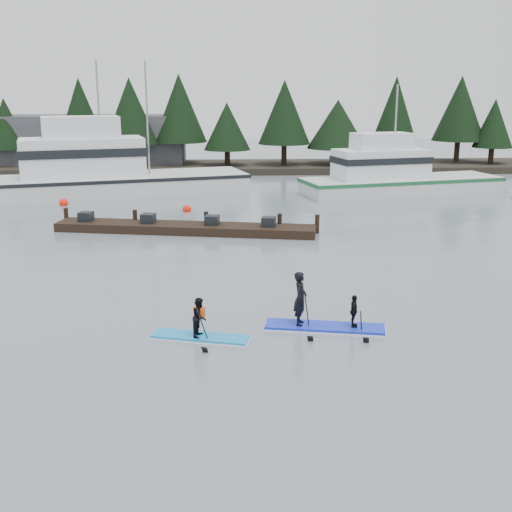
{
  "coord_description": "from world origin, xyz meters",
  "views": [
    {
      "loc": [
        -1.21,
        -18.24,
        7.47
      ],
      "look_at": [
        0.0,
        6.0,
        1.1
      ],
      "focal_mm": 45.0,
      "sensor_mm": 36.0,
      "label": 1
    }
  ],
  "objects_px": {
    "floating_dock": "(185,228)",
    "paddleboard_duo": "(319,312)",
    "fishing_boat_medium": "(396,185)",
    "paddleboard_solo": "(200,325)",
    "fishing_boat_large": "(108,183)"
  },
  "relations": [
    {
      "from": "paddleboard_duo",
      "to": "fishing_boat_large",
      "type": "bearing_deg",
      "value": 123.51
    },
    {
      "from": "floating_dock",
      "to": "paddleboard_solo",
      "type": "height_order",
      "value": "paddleboard_solo"
    },
    {
      "from": "fishing_boat_medium",
      "to": "paddleboard_solo",
      "type": "xyz_separation_m",
      "value": [
        -13.36,
        -27.58,
        -0.17
      ]
    },
    {
      "from": "fishing_boat_large",
      "to": "fishing_boat_medium",
      "type": "relative_size",
      "value": 1.28
    },
    {
      "from": "paddleboard_solo",
      "to": "paddleboard_duo",
      "type": "bearing_deg",
      "value": 25.38
    },
    {
      "from": "fishing_boat_large",
      "to": "paddleboard_duo",
      "type": "bearing_deg",
      "value": -82.67
    },
    {
      "from": "fishing_boat_medium",
      "to": "floating_dock",
      "type": "distance_m",
      "value": 19.27
    },
    {
      "from": "floating_dock",
      "to": "fishing_boat_large",
      "type": "bearing_deg",
      "value": 126.5
    },
    {
      "from": "floating_dock",
      "to": "paddleboard_duo",
      "type": "xyz_separation_m",
      "value": [
        5.08,
        -14.44,
        0.32
      ]
    },
    {
      "from": "floating_dock",
      "to": "paddleboard_solo",
      "type": "distance_m",
      "value": 15.17
    },
    {
      "from": "floating_dock",
      "to": "paddleboard_solo",
      "type": "xyz_separation_m",
      "value": [
        1.33,
        -15.11,
        0.22
      ]
    },
    {
      "from": "fishing_boat_medium",
      "to": "floating_dock",
      "type": "xyz_separation_m",
      "value": [
        -14.69,
        -12.46,
        -0.39
      ]
    },
    {
      "from": "floating_dock",
      "to": "paddleboard_duo",
      "type": "relative_size",
      "value": 3.58
    },
    {
      "from": "fishing_boat_medium",
      "to": "floating_dock",
      "type": "relative_size",
      "value": 1.09
    },
    {
      "from": "paddleboard_solo",
      "to": "fishing_boat_large",
      "type": "bearing_deg",
      "value": 120.35
    }
  ]
}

